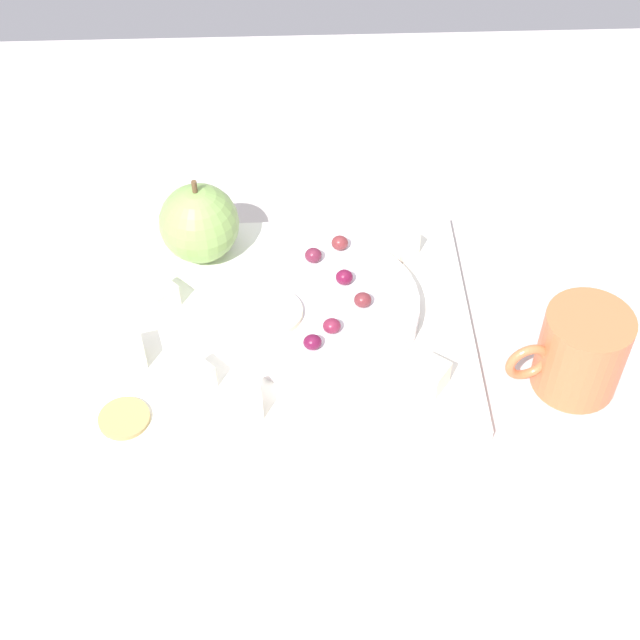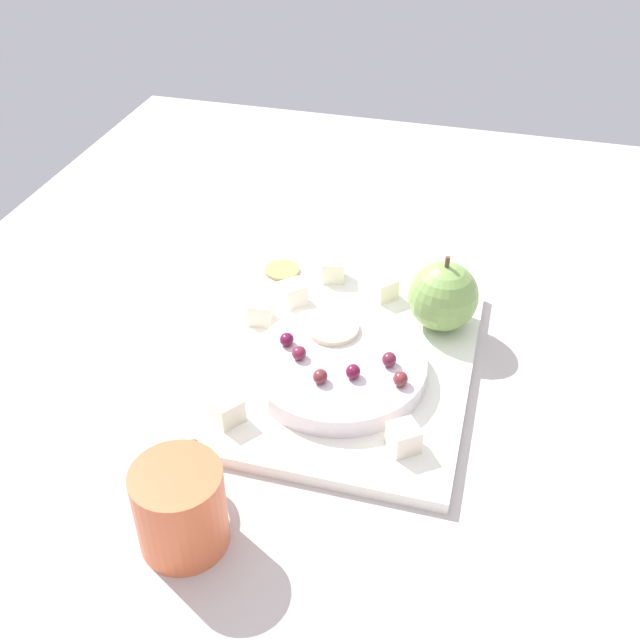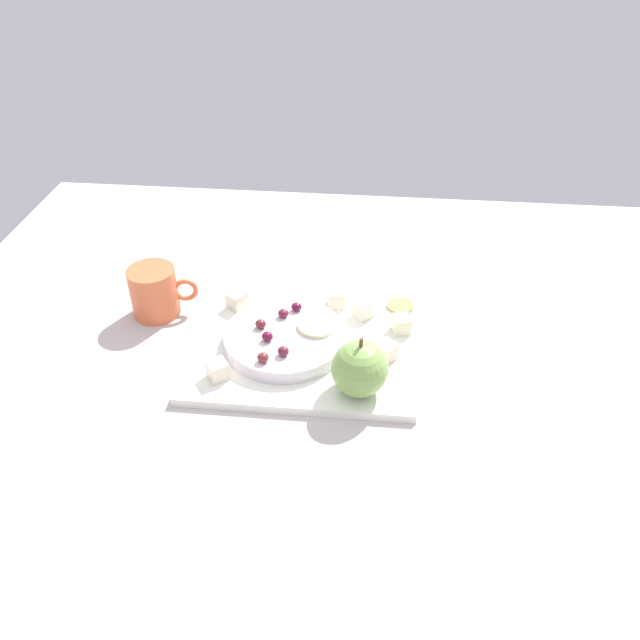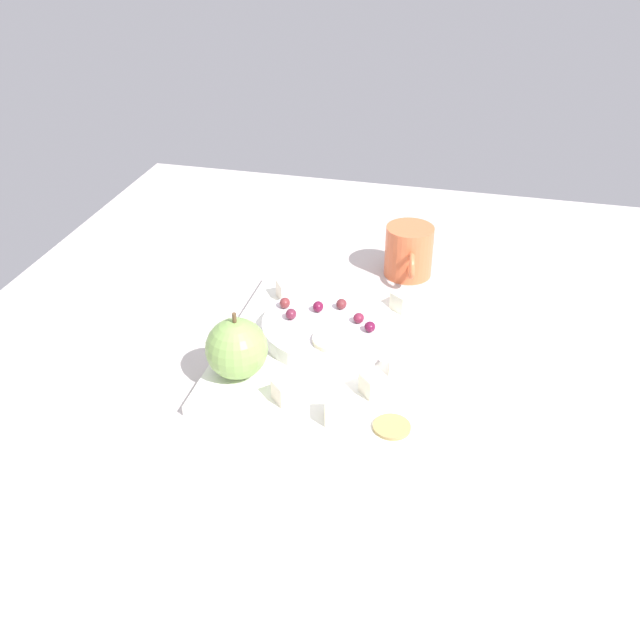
{
  "view_description": "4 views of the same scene",
  "coord_description": "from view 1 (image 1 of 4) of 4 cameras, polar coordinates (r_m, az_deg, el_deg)",
  "views": [
    {
      "loc": [
        3.39,
        -56.16,
        66.53
      ],
      "look_at": [
        5.54,
        -1.93,
        7.78
      ],
      "focal_mm": 51.05,
      "sensor_mm": 36.0,
      "label": 1
    },
    {
      "loc": [
        62.49,
        14.34,
        56.81
      ],
      "look_at": [
        3.34,
        -1.67,
        10.23
      ],
      "focal_mm": 42.57,
      "sensor_mm": 36.0,
      "label": 2
    },
    {
      "loc": [
        -6.71,
        74.11,
        64.94
      ],
      "look_at": [
        0.86,
        -1.64,
        8.3
      ],
      "focal_mm": 36.22,
      "sensor_mm": 36.0,
      "label": 3
    },
    {
      "loc": [
        -73.54,
        -17.52,
        59.49
      ],
      "look_at": [
        2.0,
        1.17,
        9.98
      ],
      "focal_mm": 40.77,
      "sensor_mm": 36.0,
      "label": 4
    }
  ],
  "objects": [
    {
      "name": "cheese_cube_0",
      "position": [
        0.89,
        5.12,
        4.86
      ],
      "size": [
        3.62,
        3.62,
        2.59
      ],
      "primitive_type": "cube",
      "rotation": [
        0.0,
        0.0,
        0.62
      ],
      "color": "#F9E8CF",
      "rests_on": "platter"
    },
    {
      "name": "apple_stem",
      "position": [
        0.85,
        -7.88,
        8.28
      ],
      "size": [
        0.5,
        0.5,
        1.2
      ],
      "primitive_type": "cylinder",
      "color": "brown",
      "rests_on": "apple_whole"
    },
    {
      "name": "cracker_0",
      "position": [
        0.78,
        -12.17,
        -6.05
      ],
      "size": [
        4.3,
        4.3,
        0.4
      ],
      "primitive_type": "cylinder",
      "color": "tan",
      "rests_on": "platter"
    },
    {
      "name": "apple_slice_0",
      "position": [
        0.81,
        -3.06,
        0.47
      ],
      "size": [
        5.57,
        5.57,
        0.6
      ],
      "primitive_type": "cylinder",
      "color": "#F3E9B8",
      "rests_on": "serving_dish"
    },
    {
      "name": "table",
      "position": [
        0.86,
        -3.76,
        -1.77
      ],
      "size": [
        127.58,
        105.32,
        4.07
      ],
      "primitive_type": "cube",
      "color": "#BBB1AE",
      "rests_on": "ground"
    },
    {
      "name": "cheese_cube_3",
      "position": [
        0.81,
        -11.9,
        -1.93
      ],
      "size": [
        3.18,
        3.18,
        2.59
      ],
      "primitive_type": "cube",
      "rotation": [
        0.0,
        0.0,
        0.26
      ],
      "color": "#ECE9C0",
      "rests_on": "platter"
    },
    {
      "name": "apple_whole",
      "position": [
        0.88,
        -7.59,
        6.04
      ],
      "size": [
        7.67,
        7.67,
        7.67
      ],
      "primitive_type": "sphere",
      "color": "#80A953",
      "rests_on": "platter"
    },
    {
      "name": "cheese_cube_1",
      "position": [
        0.85,
        -9.99,
        1.47
      ],
      "size": [
        3.67,
        3.67,
        2.59
      ],
      "primitive_type": "cube",
      "rotation": [
        0.0,
        0.0,
        0.79
      ],
      "color": "#F7E7CA",
      "rests_on": "platter"
    },
    {
      "name": "grape_0",
      "position": [
        0.82,
        2.68,
        1.49
      ],
      "size": [
        1.61,
        1.45,
        1.38
      ],
      "primitive_type": "ellipsoid",
      "color": "maroon",
      "rests_on": "serving_dish"
    },
    {
      "name": "grape_5",
      "position": [
        0.83,
        1.54,
        2.7
      ],
      "size": [
        1.61,
        1.45,
        1.45
      ],
      "primitive_type": "ellipsoid",
      "color": "maroon",
      "rests_on": "serving_dish"
    },
    {
      "name": "serving_dish",
      "position": [
        0.83,
        0.07,
        0.8
      ],
      "size": [
        17.89,
        17.89,
        2.11
      ],
      "primitive_type": "cylinder",
      "color": "silver",
      "rests_on": "platter"
    },
    {
      "name": "platter",
      "position": [
        0.84,
        -1.76,
        -0.2
      ],
      "size": [
        32.7,
        26.87,
        1.31
      ],
      "primitive_type": "cube",
      "color": "white",
      "rests_on": "table"
    },
    {
      "name": "grape_4",
      "position": [
        0.86,
        1.25,
        4.86
      ],
      "size": [
        1.61,
        1.45,
        1.45
      ],
      "primitive_type": "ellipsoid",
      "color": "maroon",
      "rests_on": "serving_dish"
    },
    {
      "name": "cheese_cube_4",
      "position": [
        0.76,
        -4.68,
        -5.0
      ],
      "size": [
        2.94,
        2.94,
        2.59
      ],
      "primitive_type": "cube",
      "rotation": [
        0.0,
        0.0,
        0.15
      ],
      "color": "#F7E3C4",
      "rests_on": "platter"
    },
    {
      "name": "cheese_cube_5",
      "position": [
        0.78,
        -7.84,
        -3.62
      ],
      "size": [
        3.66,
        3.66,
        2.59
      ],
      "primitive_type": "cube",
      "rotation": [
        0.0,
        0.0,
        0.77
      ],
      "color": "#F1E6CE",
      "rests_on": "platter"
    },
    {
      "name": "cup",
      "position": [
        0.8,
        15.99,
        -1.91
      ],
      "size": [
        10.55,
        7.41,
        8.04
      ],
      "color": "#E3693E",
      "rests_on": "table"
    },
    {
      "name": "grape_2",
      "position": [
        0.85,
        -0.42,
        4.08
      ],
      "size": [
        1.61,
        1.45,
        1.44
      ],
      "primitive_type": "ellipsoid",
      "color": "maroon",
      "rests_on": "serving_dish"
    },
    {
      "name": "grape_3",
      "position": [
        0.78,
        -0.48,
        -1.4
      ],
      "size": [
        1.61,
        1.45,
        1.33
      ],
      "primitive_type": "ellipsoid",
      "color": "maroon",
      "rests_on": "serving_dish"
    },
    {
      "name": "cheese_cube_2",
      "position": [
        0.78,
        6.93,
        -3.49
      ],
      "size": [
        3.62,
        3.62,
        2.59
      ],
      "primitive_type": "cube",
      "rotation": [
        0.0,
        0.0,
        0.94
      ],
      "color": "#EBE9CC",
      "rests_on": "platter"
    },
    {
      "name": "grape_1",
      "position": [
        0.79,
        0.75,
        -0.37
      ],
      "size": [
        1.61,
        1.45,
        1.31
      ],
      "primitive_type": "ellipsoid",
      "color": "maroon",
      "rests_on": "serving_dish"
    }
  ]
}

